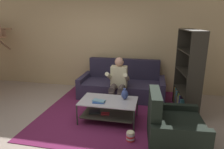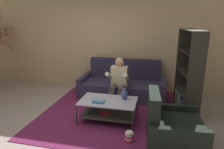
{
  "view_description": "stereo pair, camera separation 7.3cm",
  "coord_description": "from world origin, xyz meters",
  "views": [
    {
      "loc": [
        1.38,
        -3.09,
        1.99
      ],
      "look_at": [
        0.52,
        0.92,
        0.84
      ],
      "focal_mm": 32.0,
      "sensor_mm": 36.0,
      "label": 1
    },
    {
      "loc": [
        1.45,
        -3.08,
        1.99
      ],
      "look_at": [
        0.52,
        0.92,
        0.84
      ],
      "focal_mm": 32.0,
      "sensor_mm": 36.0,
      "label": 2
    }
  ],
  "objects": [
    {
      "name": "back_partition",
      "position": [
        0.0,
        2.46,
        1.45
      ],
      "size": [
        8.4,
        0.12,
        2.9
      ],
      "primitive_type": "cube",
      "color": "#D1B380",
      "rests_on": "ground"
    },
    {
      "name": "area_rug",
      "position": [
        0.57,
        1.03,
        0.01
      ],
      "size": [
        3.0,
        3.32,
        0.01
      ],
      "color": "#6B1F49",
      "rests_on": "ground"
    },
    {
      "name": "coffee_table",
      "position": [
        0.54,
        0.47,
        0.29
      ],
      "size": [
        1.12,
        0.66,
        0.44
      ],
      "color": "#B8B7C1",
      "rests_on": "ground"
    },
    {
      "name": "couch",
      "position": [
        0.59,
        1.86,
        0.29
      ],
      "size": [
        2.18,
        0.95,
        0.95
      ],
      "color": "#332E47",
      "rests_on": "ground"
    },
    {
      "name": "person_seated_center",
      "position": [
        0.59,
        1.28,
        0.61
      ],
      "size": [
        0.5,
        0.58,
        1.13
      ],
      "color": "#544845",
      "rests_on": "ground"
    },
    {
      "name": "book_stack",
      "position": [
        0.38,
        0.35,
        0.45
      ],
      "size": [
        0.26,
        0.18,
        0.04
      ],
      "color": "#3460BB",
      "rests_on": "coffee_table"
    },
    {
      "name": "popcorn_tub",
      "position": [
        1.07,
        -0.14,
        0.09
      ],
      "size": [
        0.14,
        0.14,
        0.18
      ],
      "color": "red",
      "rests_on": "ground"
    },
    {
      "name": "vase",
      "position": [
        0.85,
        0.61,
        0.54
      ],
      "size": [
        0.14,
        0.14,
        0.22
      ],
      "color": "#3C4F96",
      "rests_on": "coffee_table"
    },
    {
      "name": "bookshelf",
      "position": [
        2.14,
        1.32,
        0.67
      ],
      "size": [
        0.44,
        1.07,
        1.78
      ],
      "color": "#2B2820",
      "rests_on": "ground"
    },
    {
      "name": "ground",
      "position": [
        0.0,
        0.0,
        0.0
      ],
      "size": [
        16.8,
        16.8,
        0.0
      ],
      "primitive_type": "plane",
      "color": "#AB9A8E"
    },
    {
      "name": "armchair",
      "position": [
        1.74,
        -0.05,
        0.28
      ],
      "size": [
        0.94,
        1.0,
        0.89
      ],
      "color": "black",
      "rests_on": "ground"
    }
  ]
}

